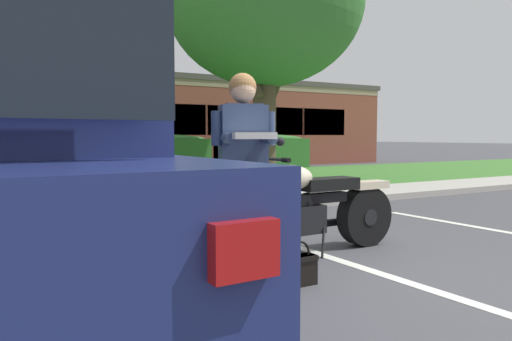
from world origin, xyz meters
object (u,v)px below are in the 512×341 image
(shade_tree, at_px, (265,3))
(brick_building, at_px, (63,123))
(hedge_center_left, at_px, (18,156))
(hedge_right, at_px, (265,151))
(hedge_center_right, at_px, (158,153))
(handbag, at_px, (299,267))
(rider_person, at_px, (244,158))
(motorcycle, at_px, (312,206))

(shade_tree, relative_size, brick_building, 0.27)
(hedge_center_left, height_order, hedge_right, same)
(hedge_center_left, height_order, brick_building, brick_building)
(shade_tree, bearing_deg, hedge_center_right, 120.21)
(brick_building, bearing_deg, handbag, -92.44)
(rider_person, bearing_deg, handbag, -54.08)
(motorcycle, height_order, handbag, motorcycle)
(shade_tree, relative_size, hedge_right, 2.18)
(brick_building, bearing_deg, motorcycle, -90.11)
(rider_person, xyz_separation_m, handbag, (0.29, -0.40, -0.86))
(hedge_center_left, height_order, hedge_center_right, same)
(rider_person, bearing_deg, hedge_center_right, 75.17)
(handbag, bearing_deg, brick_building, 87.56)
(rider_person, height_order, brick_building, brick_building)
(hedge_center_right, xyz_separation_m, brick_building, (-1.90, 6.04, 1.06))
(hedge_right, relative_size, brick_building, 0.13)
(handbag, xyz_separation_m, hedge_center_right, (2.65, 11.48, 0.51))
(handbag, xyz_separation_m, hedge_center_left, (-1.27, 11.48, 0.51))
(rider_person, relative_size, hedge_right, 0.53)
(handbag, bearing_deg, rider_person, 125.92)
(hedge_right, bearing_deg, shade_tree, -121.20)
(hedge_center_left, distance_m, brick_building, 6.45)
(rider_person, bearing_deg, hedge_center_left, 95.06)
(motorcycle, relative_size, hedge_center_right, 0.68)
(rider_person, xyz_separation_m, hedge_right, (6.85, 11.08, -0.36))
(handbag, distance_m, hedge_right, 13.23)
(motorcycle, height_order, hedge_right, hedge_right)
(rider_person, xyz_separation_m, hedge_center_left, (-0.98, 11.08, -0.36))
(handbag, height_order, hedge_center_left, hedge_center_left)
(rider_person, relative_size, hedge_center_right, 0.52)
(hedge_right, bearing_deg, brick_building, 133.91)
(hedge_center_right, bearing_deg, hedge_right, 0.00)
(brick_building, bearing_deg, shade_tree, -67.76)
(hedge_center_left, distance_m, hedge_center_right, 3.91)
(motorcycle, height_order, shade_tree, shade_tree)
(shade_tree, distance_m, hedge_right, 5.61)
(hedge_right, bearing_deg, handbag, -119.75)
(hedge_center_left, xyz_separation_m, hedge_center_right, (3.91, 0.00, 0.00))
(shade_tree, bearing_deg, motorcycle, -117.53)
(shade_tree, distance_m, hedge_center_right, 5.58)
(hedge_center_left, bearing_deg, shade_tree, -29.46)
(shade_tree, height_order, hedge_center_left, shade_tree)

